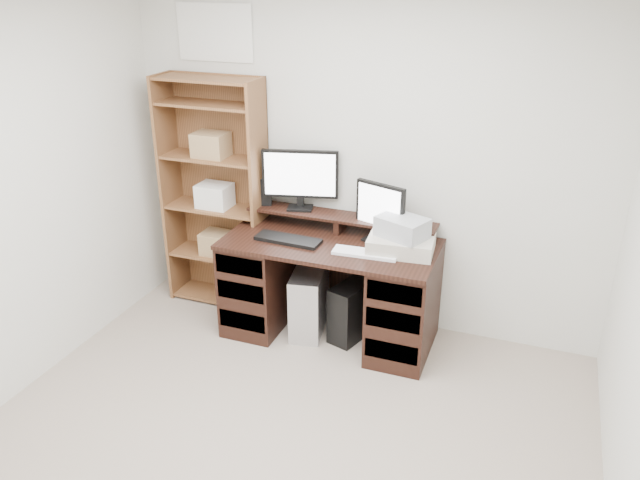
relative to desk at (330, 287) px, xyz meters
The scene contains 14 objects.
room 1.86m from the desk, 86.12° to the right, with size 3.54×4.04×2.54m.
desk is the anchor object (origin of this frame).
riser_shelf 0.50m from the desk, 90.00° to the left, with size 1.40×0.22×0.12m.
monitor_wide 0.83m from the desk, 143.17° to the left, with size 0.55×0.20×0.44m.
monitor_small 0.68m from the desk, 24.44° to the left, with size 0.37×0.19×0.42m.
speaker 0.87m from the desk, 159.13° to the left, with size 0.08×0.08×0.21m, color black.
keyboard_black 0.48m from the desk, 160.24° to the right, with size 0.47×0.16×0.03m, color black.
keyboard_white 0.48m from the desk, 22.85° to the right, with size 0.44×0.13×0.02m, color white.
mouse 0.67m from the desk, 10.51° to the right, with size 0.10×0.06×0.04m, color silver.
printer 0.65m from the desk, ahead, with size 0.43×0.32×0.11m, color beige.
basket 0.73m from the desk, ahead, with size 0.32×0.23×0.14m, color #A7ACB3.
tower_silver 0.22m from the desk, behind, with size 0.22×0.49×0.49m, color silver.
tower_black 0.25m from the desk, 15.35° to the left, with size 0.31×0.47×0.43m.
bookshelf 1.16m from the desk, 168.15° to the left, with size 0.80×0.30×1.80m.
Camera 1 is at (1.22, -2.11, 2.52)m, focal length 35.00 mm.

